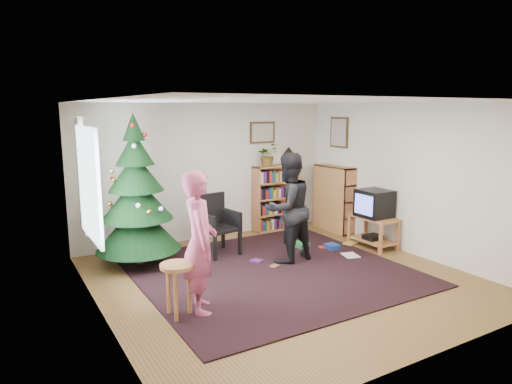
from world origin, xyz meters
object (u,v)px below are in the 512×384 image
table_lamp (289,153)px  person_standing (200,242)px  stool (177,276)px  tv_stand (373,229)px  person_by_chair (288,208)px  picture_back (262,133)px  bookshelf_right (334,198)px  bookshelf_back (276,197)px  christmas_tree (137,203)px  armchair (216,222)px  crt_tv (374,203)px  potted_plant (267,155)px  picture_right (339,132)px

table_lamp → person_standing: bearing=-138.9°
stool → tv_stand: bearing=12.7°
person_by_chair → picture_back: bearing=-117.9°
bookshelf_right → person_by_chair: bearing=121.0°
bookshelf_back → person_by_chair: size_ratio=0.75×
christmas_tree → stool: bearing=-94.0°
stool → table_lamp: size_ratio=1.81×
picture_back → christmas_tree: 3.04m
armchair → stool: armchair is taller
table_lamp → person_by_chair: bearing=-124.4°
bookshelf_back → bookshelf_right: same height
person_standing → crt_tv: bearing=-60.7°
bookshelf_right → person_by_chair: 2.19m
potted_plant → table_lamp: (0.50, 0.00, 0.02)m
armchair → potted_plant: 1.97m
picture_back → stool: (-2.90, -2.90, -1.45)m
picture_back → crt_tv: bearing=-62.0°
tv_stand → table_lamp: (-0.53, 1.87, 1.22)m
person_standing → bookshelf_back: bearing=-30.0°
crt_tv → christmas_tree: bearing=163.1°
bookshelf_back → crt_tv: bearing=-66.1°
picture_back → tv_stand: bearing=-61.9°
picture_right → bookshelf_right: 1.29m
picture_right → armchair: (-2.80, -0.23, -1.40)m
picture_back → picture_right: 1.51m
armchair → person_by_chair: bearing=-58.3°
christmas_tree → person_by_chair: bearing=-27.0°
christmas_tree → stool: size_ratio=3.61×
picture_right → person_by_chair: 2.56m
stool → picture_back: bearing=45.1°
bookshelf_back → potted_plant: (-0.20, 0.00, 0.86)m
christmas_tree → armchair: christmas_tree is taller
bookshelf_right → picture_right: bearing=-67.2°
armchair → person_standing: 2.25m
picture_right → table_lamp: 1.07m
picture_back → bookshelf_back: 1.31m
stool → bookshelf_right: bearing=27.4°
person_by_chair → table_lamp: 2.25m
tv_stand → armchair: (-2.54, 1.06, 0.23)m
person_standing → tv_stand: bearing=-60.7°
bookshelf_back → bookshelf_right: size_ratio=1.00×
christmas_tree → tv_stand: bearing=-16.9°
bookshelf_back → stool: size_ratio=1.99×
stool → person_by_chair: person_by_chair is taller
picture_back → table_lamp: (0.54, -0.14, -0.41)m
picture_right → bookshelf_right: bearing=-157.2°
crt_tv → person_by_chair: person_by_chair is taller
christmas_tree → stool: christmas_tree is taller
christmas_tree → table_lamp: 3.41m
tv_stand → stool: size_ratio=1.28×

